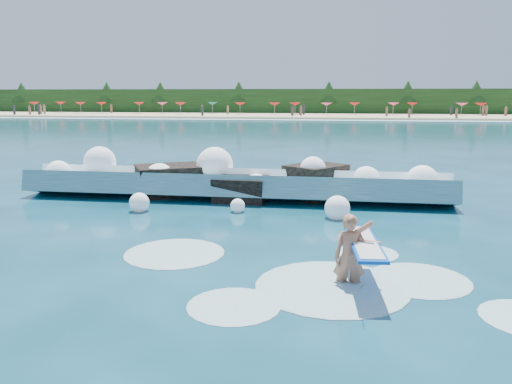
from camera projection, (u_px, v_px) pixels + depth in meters
ground at (184, 253)px, 12.38m from camera, size 200.00×200.00×0.00m
beach at (315, 116)px, 87.95m from camera, size 140.00×20.00×0.40m
wet_band at (312, 120)px, 77.32m from camera, size 140.00×5.00×0.08m
treeline at (317, 102)px, 97.20m from camera, size 140.00×4.00×5.00m
breaking_wave at (234, 185)px, 18.99m from camera, size 15.95×2.58×1.37m
rock_cluster at (235, 185)px, 19.17m from camera, size 8.54×3.30×1.45m
surfer_with_board at (353, 254)px, 10.13m from camera, size 1.00×2.96×1.80m
wave_spray at (223, 174)px, 18.84m from camera, size 14.70×4.36×1.94m
surf_foam at (311, 278)px, 10.65m from camera, size 9.42×5.26×0.16m
beach_umbrellas at (315, 104)px, 89.09m from camera, size 110.98×6.41×0.50m
beachgoers at (300, 111)px, 86.12m from camera, size 94.99×14.00×1.92m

